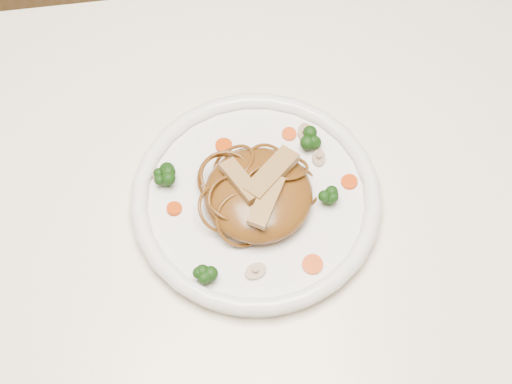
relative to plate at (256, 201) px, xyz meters
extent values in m
cube|color=white|center=(-0.04, -0.06, -0.03)|extent=(1.20, 0.80, 0.04)
cylinder|color=brown|center=(0.50, 0.28, -0.40)|extent=(0.06, 0.06, 0.71)
cylinder|color=white|center=(0.00, 0.00, 0.00)|extent=(0.36, 0.36, 0.02)
ellipsoid|color=brown|center=(0.00, -0.01, 0.03)|extent=(0.16, 0.16, 0.04)
cube|color=tan|center=(0.02, 0.00, 0.05)|extent=(0.07, 0.07, 0.01)
cube|color=tan|center=(-0.02, 0.00, 0.05)|extent=(0.04, 0.06, 0.01)
cube|color=tan|center=(0.01, -0.03, 0.05)|extent=(0.05, 0.07, 0.01)
cylinder|color=#D54707|center=(0.05, 0.08, 0.01)|extent=(0.02, 0.02, 0.00)
cylinder|color=#D54707|center=(-0.09, 0.00, 0.01)|extent=(0.02, 0.02, 0.00)
cylinder|color=#D54707|center=(0.11, 0.00, 0.01)|extent=(0.02, 0.02, 0.00)
cylinder|color=#D54707|center=(-0.03, 0.07, 0.01)|extent=(0.03, 0.03, 0.00)
cylinder|color=#D54707|center=(0.05, -0.09, 0.01)|extent=(0.02, 0.02, 0.00)
cylinder|color=tan|center=(-0.01, -0.09, 0.01)|extent=(0.03, 0.03, 0.01)
cylinder|color=tan|center=(0.08, 0.04, 0.01)|extent=(0.03, 0.03, 0.01)
cylinder|color=tan|center=(-0.11, 0.04, 0.01)|extent=(0.03, 0.03, 0.01)
cylinder|color=tan|center=(0.07, 0.08, 0.01)|extent=(0.03, 0.03, 0.01)
camera|label=1|loc=(-0.06, -0.42, 0.77)|focal=53.49mm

